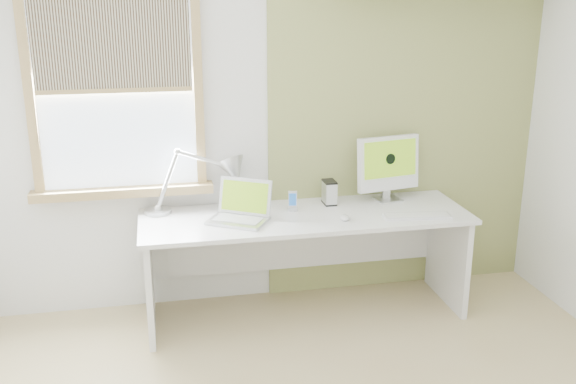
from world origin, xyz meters
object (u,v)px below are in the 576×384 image
object	(u,v)px
laptop	(241,210)
external_drive	(329,192)
desk	(303,238)
desk_lamp	(220,176)
imac	(388,165)

from	to	relation	value
laptop	external_drive	distance (m)	0.68
desk	desk_lamp	world-z (taller)	desk_lamp
laptop	desk	bearing A→B (deg)	9.39
desk	external_drive	xyz separation A→B (m)	(0.21, 0.13, 0.28)
desk	laptop	xyz separation A→B (m)	(-0.44, -0.07, 0.26)
desk	laptop	bearing A→B (deg)	-170.61
desk_lamp	external_drive	xyz separation A→B (m)	(0.75, -0.08, -0.14)
external_drive	imac	size ratio (longest dim) A/B	0.35
desk	imac	world-z (taller)	imac
desk	desk_lamp	size ratio (longest dim) A/B	2.80
desk_lamp	external_drive	bearing A→B (deg)	-5.75
external_drive	imac	bearing A→B (deg)	1.64
external_drive	imac	distance (m)	0.46
desk_lamp	laptop	distance (m)	0.34
laptop	imac	distance (m)	1.12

